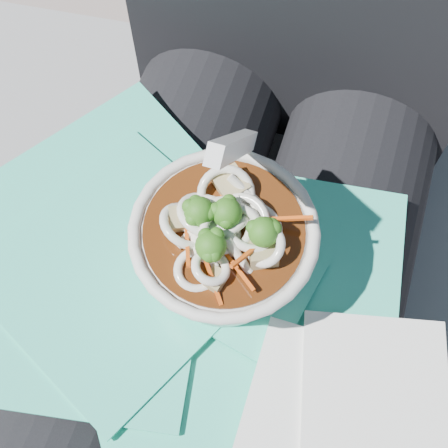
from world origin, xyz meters
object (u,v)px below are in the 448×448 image
(person_body, at_px, (250,219))
(plastic_bag, at_px, (168,278))
(stone_ledge, at_px, (252,284))
(lap, at_px, (221,311))
(udon_bowl, at_px, (224,244))

(person_body, height_order, plastic_bag, person_body)
(stone_ledge, xyz_separation_m, person_body, (-0.00, -0.06, 0.34))
(person_body, distance_m, plastic_bag, 0.13)
(person_body, bearing_deg, lap, -90.00)
(stone_ledge, distance_m, plastic_bag, 0.44)
(stone_ledge, distance_m, person_body, 0.34)
(person_body, xyz_separation_m, plastic_bag, (-0.04, -0.11, 0.07))
(plastic_bag, bearing_deg, lap, 17.53)
(stone_ledge, bearing_deg, udon_bowl, -89.54)
(stone_ledge, height_order, lap, lap)
(lap, distance_m, udon_bowl, 0.15)
(plastic_bag, bearing_deg, person_body, 68.60)
(stone_ledge, height_order, udon_bowl, udon_bowl)
(person_body, xyz_separation_m, udon_bowl, (0.00, -0.09, 0.13))
(stone_ledge, bearing_deg, plastic_bag, -104.20)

